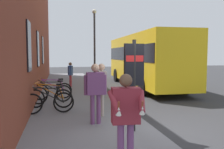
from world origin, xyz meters
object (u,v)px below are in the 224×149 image
pedestrian_near_bus (70,72)px  street_lamp (95,41)px  bicycle_under_window (53,91)px  pedestrian_crossing_street (102,84)px  bicycle_end_of_row (52,94)px  bicycle_nearest_sign (48,102)px  pedestrian_by_facade (95,87)px  bicycle_leaning_wall (50,98)px  tourist_with_hotdogs (126,111)px  city_bus (144,58)px  transit_info_sign (134,71)px

pedestrian_near_bus → street_lamp: (0.24, -1.55, 1.96)m
bicycle_under_window → street_lamp: bearing=-31.0°
pedestrian_crossing_street → bicycle_end_of_row: bearing=33.4°
bicycle_nearest_sign → pedestrian_crossing_street: pedestrian_crossing_street is taller
pedestrian_by_facade → pedestrian_crossing_street: size_ratio=1.02×
bicycle_end_of_row → bicycle_under_window: same height
bicycle_under_window → pedestrian_crossing_street: 3.79m
bicycle_leaning_wall → tourist_with_hotdogs: 5.62m
tourist_with_hotdogs → pedestrian_crossing_street: bearing=-3.8°
street_lamp → pedestrian_crossing_street: bearing=173.3°
bicycle_end_of_row → city_bus: city_bus is taller
bicycle_under_window → street_lamp: street_lamp is taller
pedestrian_by_facade → pedestrian_near_bus: pedestrian_by_facade is taller
bicycle_under_window → pedestrian_crossing_street: (-3.36, -1.64, 0.66)m
city_bus → pedestrian_by_facade: bearing=151.3°
bicycle_leaning_wall → bicycle_under_window: 1.80m
bicycle_leaning_wall → pedestrian_near_bus: 5.90m
bicycle_nearest_sign → tourist_with_hotdogs: bearing=-161.7°
transit_info_sign → tourist_with_hotdogs: 2.29m
bicycle_under_window → pedestrian_crossing_street: bearing=-154.0°
street_lamp → bicycle_under_window: bearing=149.0°
bicycle_leaning_wall → pedestrian_crossing_street: 2.41m
bicycle_nearest_sign → transit_info_sign: transit_info_sign is taller
pedestrian_crossing_street → tourist_with_hotdogs: size_ratio=1.02×
bicycle_end_of_row → bicycle_leaning_wall: bearing=176.3°
pedestrian_crossing_street → transit_info_sign: bearing=-162.6°
pedestrian_by_facade → bicycle_end_of_row: bearing=21.1°
transit_info_sign → pedestrian_by_facade: transit_info_sign is taller
bicycle_leaning_wall → pedestrian_by_facade: 2.90m
bicycle_leaning_wall → tourist_with_hotdogs: size_ratio=1.03×
bicycle_end_of_row → street_lamp: (5.07, -2.55, 2.51)m
bicycle_nearest_sign → bicycle_leaning_wall: 0.89m
pedestrian_crossing_street → bicycle_nearest_sign: bearing=68.9°
city_bus → pedestrian_near_bus: size_ratio=6.86×
bicycle_end_of_row → pedestrian_near_bus: 4.96m
bicycle_end_of_row → tourist_with_hotdogs: 6.52m
pedestrian_crossing_street → tourist_with_hotdogs: (-3.82, 0.25, -0.01)m
city_bus → bicycle_leaning_wall: bearing=134.6°
bicycle_nearest_sign → pedestrian_near_bus: bearing=-9.2°
pedestrian_by_facade → pedestrian_near_bus: (8.24, 0.32, -0.13)m
city_bus → pedestrian_crossing_street: size_ratio=6.13×
pedestrian_crossing_street → pedestrian_near_bus: bearing=5.1°
pedestrian_by_facade → pedestrian_near_bus: bearing=2.2°
bicycle_nearest_sign → city_bus: city_bus is taller
pedestrian_by_facade → tourist_with_hotdogs: size_ratio=1.04×
bicycle_leaning_wall → city_bus: (5.83, -5.91, 1.41)m
street_lamp → transit_info_sign: bearing=177.9°
pedestrian_by_facade → bicycle_nearest_sign: bearing=41.5°
bicycle_leaning_wall → pedestrian_crossing_street: bearing=-132.3°
bicycle_leaning_wall → street_lamp: size_ratio=0.36×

